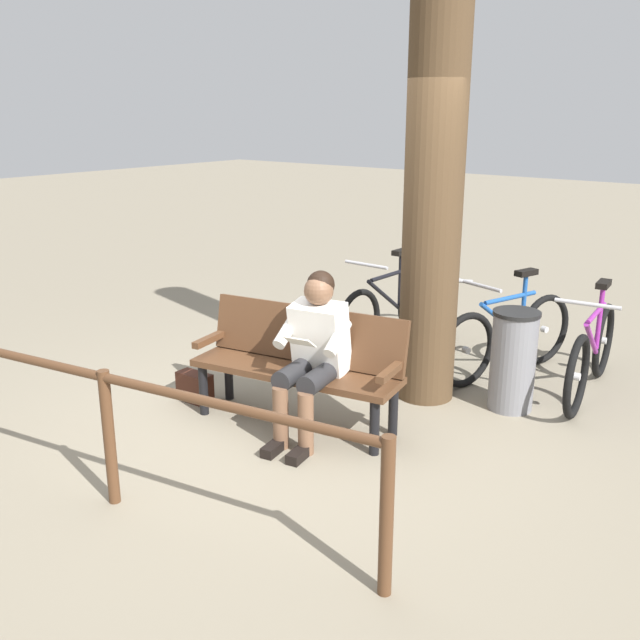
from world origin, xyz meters
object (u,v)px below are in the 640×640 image
bench (300,358)px  bicycle_red (507,336)px  bicycle_purple (591,354)px  person_reading (313,348)px  handbag (195,387)px  tree_trunk (436,140)px  bicycle_orange (389,309)px  bicycle_black (446,325)px  litter_bin (513,360)px

bench → bicycle_red: 2.05m
bicycle_purple → person_reading: bearing=-40.4°
handbag → tree_trunk: 2.71m
bicycle_purple → bicycle_red: bearing=-97.9°
bench → bicycle_orange: size_ratio=0.99×
person_reading → bicycle_orange: size_ratio=0.71×
handbag → bicycle_purple: bearing=-139.4°
bench → bicycle_purple: bearing=-140.4°
tree_trunk → bicycle_purple: 2.18m
bicycle_purple → bicycle_red: 0.74m
bench → bicycle_red: bicycle_red is taller
bicycle_purple → bicycle_black: same height
litter_bin → bicycle_purple: size_ratio=0.48×
handbag → bicycle_black: (-1.13, -2.10, 0.24)m
person_reading → bicycle_red: (-0.59, -2.00, -0.31)m
bicycle_purple → bicycle_red: size_ratio=1.03×
bench → bicycle_orange: 2.04m
person_reading → tree_trunk: (-0.27, -1.14, 1.40)m
bicycle_orange → litter_bin: bearing=66.4°
bicycle_red → tree_trunk: bearing=-3.2°
litter_bin → bicycle_black: 1.14m
tree_trunk → bench: bearing=63.7°
handbag → bicycle_purple: bicycle_purple is taller
litter_bin → handbag: bearing=35.1°
litter_bin → bicycle_purple: (-0.40, -0.66, -0.04)m
handbag → litter_bin: (-2.07, -1.45, 0.28)m
person_reading → bicycle_purple: (-1.33, -1.98, -0.31)m
bench → handbag: bearing=4.9°
handbag → bicycle_orange: bearing=-100.8°
handbag → bicycle_orange: 2.28m
person_reading → bicycle_red: person_reading is taller
tree_trunk → bicycle_orange: size_ratio=2.45×
tree_trunk → bicycle_black: tree_trunk is taller
person_reading → litter_bin: person_reading is taller
bicycle_orange → bicycle_red: bearing=87.2°
bench → tree_trunk: bearing=-126.8°
tree_trunk → litter_bin: (-0.66, -0.19, -1.66)m
person_reading → bicycle_orange: 2.23m
bench → bicycle_purple: size_ratio=0.99×
bench → person_reading: (-0.23, 0.13, 0.16)m
tree_trunk → bicycle_purple: size_ratio=2.46×
person_reading → handbag: person_reading is taller
bench → handbag: 1.02m
bench → tree_trunk: (-0.50, -1.01, 1.56)m
litter_bin → bicycle_red: bearing=-63.0°
bench → bicycle_red: size_ratio=1.02×
bench → bicycle_black: 1.87m
litter_bin → bicycle_orange: size_ratio=0.48×
litter_bin → bicycle_orange: 1.81m
handbag → bicycle_red: bicycle_red is taller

